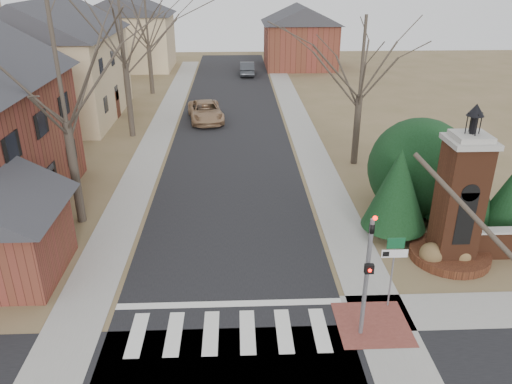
{
  "coord_description": "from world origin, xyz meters",
  "views": [
    {
      "loc": [
        0.34,
        -12.22,
        10.95
      ],
      "look_at": [
        1.1,
        6.0,
        2.69
      ],
      "focal_mm": 35.0,
      "sensor_mm": 36.0,
      "label": 1
    }
  ],
  "objects_px": {
    "traffic_signal_pole": "(368,266)",
    "distant_car": "(247,68)",
    "pickup_truck": "(206,112)",
    "sign_post": "(394,259)",
    "brick_gate_monument": "(457,211)"
  },
  "relations": [
    {
      "from": "traffic_signal_pole",
      "to": "distant_car",
      "type": "bearing_deg",
      "value": 93.51
    },
    {
      "from": "distant_car",
      "to": "pickup_truck",
      "type": "bearing_deg",
      "value": 79.34
    },
    {
      "from": "traffic_signal_pole",
      "to": "distant_car",
      "type": "height_order",
      "value": "traffic_signal_pole"
    },
    {
      "from": "traffic_signal_pole",
      "to": "pickup_truck",
      "type": "bearing_deg",
      "value": 104.11
    },
    {
      "from": "traffic_signal_pole",
      "to": "sign_post",
      "type": "distance_m",
      "value": 2.02
    },
    {
      "from": "sign_post",
      "to": "distant_car",
      "type": "height_order",
      "value": "sign_post"
    },
    {
      "from": "traffic_signal_pole",
      "to": "sign_post",
      "type": "relative_size",
      "value": 1.64
    },
    {
      "from": "traffic_signal_pole",
      "to": "brick_gate_monument",
      "type": "bearing_deg",
      "value": 43.24
    },
    {
      "from": "pickup_truck",
      "to": "distant_car",
      "type": "xyz_separation_m",
      "value": [
        3.66,
        17.78,
        -0.0
      ]
    },
    {
      "from": "brick_gate_monument",
      "to": "distant_car",
      "type": "xyz_separation_m",
      "value": [
        -7.32,
        38.34,
        -1.43
      ]
    },
    {
      "from": "sign_post",
      "to": "pickup_truck",
      "type": "height_order",
      "value": "sign_post"
    },
    {
      "from": "sign_post",
      "to": "distant_car",
      "type": "xyz_separation_m",
      "value": [
        -3.91,
        41.35,
        -1.22
      ]
    },
    {
      "from": "pickup_truck",
      "to": "brick_gate_monument",
      "type": "bearing_deg",
      "value": -70.66
    },
    {
      "from": "traffic_signal_pole",
      "to": "sign_post",
      "type": "xyz_separation_m",
      "value": [
        1.29,
        1.41,
        -0.64
      ]
    },
    {
      "from": "traffic_signal_pole",
      "to": "distant_car",
      "type": "xyz_separation_m",
      "value": [
        -2.62,
        42.76,
        -1.85
      ]
    }
  ]
}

